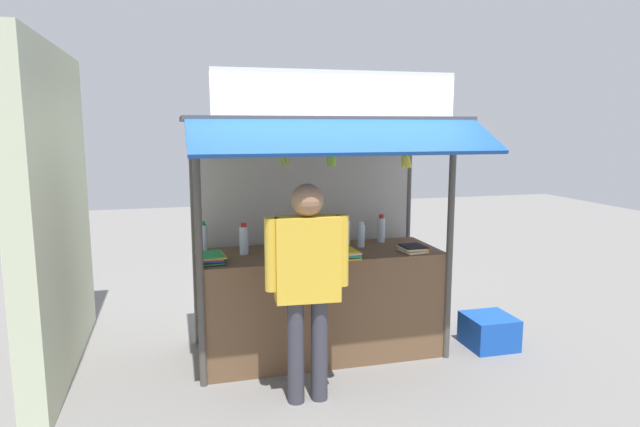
{
  "coord_description": "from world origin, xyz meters",
  "views": [
    {
      "loc": [
        -1.27,
        -4.74,
        2.1
      ],
      "look_at": [
        0.0,
        0.0,
        1.32
      ],
      "focal_mm": 30.93,
      "sensor_mm": 36.0,
      "label": 1
    }
  ],
  "objects_px": {
    "water_bottle_back_right": "(361,235)",
    "banana_bunch_rightmost": "(284,156)",
    "water_bottle_front_right": "(381,229)",
    "vendor_person": "(307,273)",
    "banana_bunch_inner_left": "(406,160)",
    "water_bottle_center": "(346,232)",
    "water_bottle_far_left": "(203,238)",
    "banana_bunch_leftmost": "(331,157)",
    "magazine_stack_front_left": "(413,249)",
    "magazine_stack_mid_left": "(345,254)",
    "magazine_stack_right": "(211,258)",
    "water_bottle_rear_center": "(244,240)",
    "plastic_crate": "(489,331)"
  },
  "relations": [
    {
      "from": "magazine_stack_mid_left",
      "to": "banana_bunch_rightmost",
      "type": "xyz_separation_m",
      "value": [
        -0.57,
        -0.2,
        0.86
      ]
    },
    {
      "from": "water_bottle_back_right",
      "to": "water_bottle_rear_center",
      "type": "distance_m",
      "value": 1.11
    },
    {
      "from": "water_bottle_rear_center",
      "to": "banana_bunch_rightmost",
      "type": "distance_m",
      "value": 0.98
    },
    {
      "from": "water_bottle_front_right",
      "to": "water_bottle_center",
      "type": "height_order",
      "value": "water_bottle_center"
    },
    {
      "from": "water_bottle_far_left",
      "to": "vendor_person",
      "type": "xyz_separation_m",
      "value": [
        0.7,
        -1.11,
        -0.09
      ]
    },
    {
      "from": "water_bottle_front_right",
      "to": "banana_bunch_rightmost",
      "type": "distance_m",
      "value": 1.55
    },
    {
      "from": "plastic_crate",
      "to": "water_bottle_back_right",
      "type": "bearing_deg",
      "value": 162.79
    },
    {
      "from": "water_bottle_center",
      "to": "magazine_stack_mid_left",
      "type": "relative_size",
      "value": 0.97
    },
    {
      "from": "banana_bunch_inner_left",
      "to": "banana_bunch_rightmost",
      "type": "relative_size",
      "value": 1.14
    },
    {
      "from": "water_bottle_rear_center",
      "to": "water_bottle_far_left",
      "type": "bearing_deg",
      "value": 150.79
    },
    {
      "from": "water_bottle_center",
      "to": "plastic_crate",
      "type": "distance_m",
      "value": 1.67
    },
    {
      "from": "water_bottle_rear_center",
      "to": "banana_bunch_rightmost",
      "type": "relative_size",
      "value": 1.08
    },
    {
      "from": "water_bottle_front_right",
      "to": "magazine_stack_right",
      "type": "height_order",
      "value": "water_bottle_front_right"
    },
    {
      "from": "water_bottle_center",
      "to": "water_bottle_far_left",
      "type": "bearing_deg",
      "value": 177.1
    },
    {
      "from": "water_bottle_front_right",
      "to": "vendor_person",
      "type": "xyz_separation_m",
      "value": [
        -1.02,
        -1.11,
        -0.08
      ]
    },
    {
      "from": "water_bottle_front_right",
      "to": "banana_bunch_leftmost",
      "type": "height_order",
      "value": "banana_bunch_leftmost"
    },
    {
      "from": "water_bottle_rear_center",
      "to": "vendor_person",
      "type": "bearing_deg",
      "value": -68.77
    },
    {
      "from": "banana_bunch_leftmost",
      "to": "banana_bunch_inner_left",
      "type": "bearing_deg",
      "value": 0.05
    },
    {
      "from": "water_bottle_back_right",
      "to": "magazine_stack_front_left",
      "type": "relative_size",
      "value": 0.94
    },
    {
      "from": "water_bottle_center",
      "to": "water_bottle_rear_center",
      "type": "xyz_separation_m",
      "value": [
        -0.99,
        -0.13,
        0.0
      ]
    },
    {
      "from": "water_bottle_front_right",
      "to": "water_bottle_rear_center",
      "type": "xyz_separation_m",
      "value": [
        -1.37,
        -0.19,
        0.01
      ]
    },
    {
      "from": "water_bottle_back_right",
      "to": "magazine_stack_mid_left",
      "type": "xyz_separation_m",
      "value": [
        -0.29,
        -0.38,
        -0.07
      ]
    },
    {
      "from": "water_bottle_back_right",
      "to": "banana_bunch_rightmost",
      "type": "relative_size",
      "value": 0.9
    },
    {
      "from": "magazine_stack_front_left",
      "to": "vendor_person",
      "type": "height_order",
      "value": "vendor_person"
    },
    {
      "from": "water_bottle_front_right",
      "to": "magazine_stack_front_left",
      "type": "distance_m",
      "value": 0.5
    },
    {
      "from": "banana_bunch_inner_left",
      "to": "water_bottle_rear_center",
      "type": "bearing_deg",
      "value": 156.54
    },
    {
      "from": "water_bottle_rear_center",
      "to": "banana_bunch_leftmost",
      "type": "height_order",
      "value": "banana_bunch_leftmost"
    },
    {
      "from": "water_bottle_back_right",
      "to": "banana_bunch_leftmost",
      "type": "distance_m",
      "value": 1.07
    },
    {
      "from": "water_bottle_back_right",
      "to": "magazine_stack_mid_left",
      "type": "height_order",
      "value": "water_bottle_back_right"
    },
    {
      "from": "water_bottle_rear_center",
      "to": "water_bottle_center",
      "type": "bearing_deg",
      "value": 7.25
    },
    {
      "from": "water_bottle_back_right",
      "to": "banana_bunch_rightmost",
      "type": "xyz_separation_m",
      "value": [
        -0.85,
        -0.58,
        0.78
      ]
    },
    {
      "from": "magazine_stack_right",
      "to": "vendor_person",
      "type": "xyz_separation_m",
      "value": [
        0.66,
        -0.69,
        0.01
      ]
    },
    {
      "from": "water_bottle_far_left",
      "to": "banana_bunch_rightmost",
      "type": "bearing_deg",
      "value": -51.33
    },
    {
      "from": "magazine_stack_mid_left",
      "to": "water_bottle_center",
      "type": "bearing_deg",
      "value": 70.83
    },
    {
      "from": "magazine_stack_right",
      "to": "banana_bunch_leftmost",
      "type": "xyz_separation_m",
      "value": [
        0.95,
        -0.33,
        0.85
      ]
    },
    {
      "from": "banana_bunch_inner_left",
      "to": "vendor_person",
      "type": "height_order",
      "value": "banana_bunch_inner_left"
    },
    {
      "from": "water_bottle_front_right",
      "to": "water_bottle_rear_center",
      "type": "height_order",
      "value": "water_bottle_rear_center"
    },
    {
      "from": "water_bottle_far_left",
      "to": "banana_bunch_leftmost",
      "type": "bearing_deg",
      "value": -37.37
    },
    {
      "from": "water_bottle_far_left",
      "to": "magazine_stack_front_left",
      "type": "bearing_deg",
      "value": -14.68
    },
    {
      "from": "banana_bunch_inner_left",
      "to": "plastic_crate",
      "type": "height_order",
      "value": "banana_bunch_inner_left"
    },
    {
      "from": "plastic_crate",
      "to": "water_bottle_far_left",
      "type": "bearing_deg",
      "value": 168.48
    },
    {
      "from": "water_bottle_center",
      "to": "plastic_crate",
      "type": "height_order",
      "value": "water_bottle_center"
    },
    {
      "from": "magazine_stack_front_left",
      "to": "magazine_stack_mid_left",
      "type": "xyz_separation_m",
      "value": [
        -0.67,
        -0.07,
        0.01
      ]
    },
    {
      "from": "magazine_stack_mid_left",
      "to": "magazine_stack_front_left",
      "type": "bearing_deg",
      "value": 6.04
    },
    {
      "from": "water_bottle_far_left",
      "to": "banana_bunch_rightmost",
      "type": "height_order",
      "value": "banana_bunch_rightmost"
    },
    {
      "from": "magazine_stack_right",
      "to": "banana_bunch_leftmost",
      "type": "relative_size",
      "value": 1.11
    },
    {
      "from": "magazine_stack_mid_left",
      "to": "banana_bunch_inner_left",
      "type": "xyz_separation_m",
      "value": [
        0.47,
        -0.2,
        0.82
      ]
    },
    {
      "from": "water_bottle_center",
      "to": "banana_bunch_rightmost",
      "type": "distance_m",
      "value": 1.27
    },
    {
      "from": "water_bottle_rear_center",
      "to": "magazine_stack_mid_left",
      "type": "height_order",
      "value": "water_bottle_rear_center"
    },
    {
      "from": "water_bottle_center",
      "to": "water_bottle_rear_center",
      "type": "relative_size",
      "value": 0.97
    }
  ]
}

